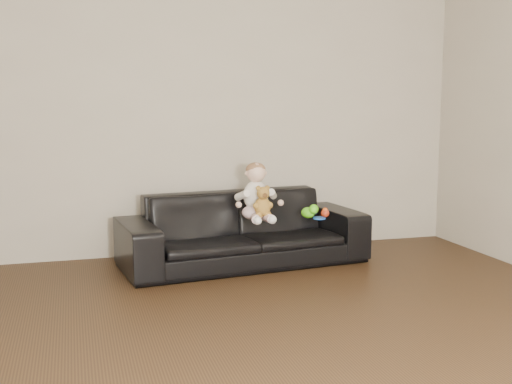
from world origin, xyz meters
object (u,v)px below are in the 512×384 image
object	(u,v)px
toy_green	(308,213)
toy_rattle	(325,213)
teddy_bear	(263,202)
sofa	(243,229)
baby	(256,195)
toy_blue_disc	(319,218)

from	to	relation	value
toy_green	toy_rattle	world-z (taller)	toy_green
teddy_bear	toy_rattle	world-z (taller)	teddy_bear
toy_rattle	sofa	bearing A→B (deg)	167.23
baby	toy_rattle	size ratio (longest dim) A/B	6.59
toy_green	toy_blue_disc	distance (m)	0.10
sofa	toy_rattle	xyz separation A→B (m)	(0.64, -0.14, 0.12)
baby	toy_green	world-z (taller)	baby
sofa	toy_blue_disc	world-z (taller)	sofa
teddy_bear	sofa	bearing A→B (deg)	103.20
sofa	baby	size ratio (longest dim) A/B	4.27
sofa	toy_blue_disc	bearing A→B (deg)	-25.82
toy_green	toy_blue_disc	world-z (taller)	toy_green
toy_green	toy_rattle	size ratio (longest dim) A/B	1.86
baby	toy_rattle	bearing A→B (deg)	-0.19
sofa	toy_green	distance (m)	0.53
sofa	toy_green	size ratio (longest dim) A/B	15.13
sofa	baby	world-z (taller)	baby
baby	toy_green	size ratio (longest dim) A/B	3.54
baby	teddy_bear	size ratio (longest dim) A/B	1.91
teddy_bear	toy_green	xyz separation A→B (m)	(0.41, 0.11, -0.12)
sofa	toy_blue_disc	xyz separation A→B (m)	(0.57, -0.20, 0.10)
teddy_bear	toy_green	world-z (taller)	teddy_bear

